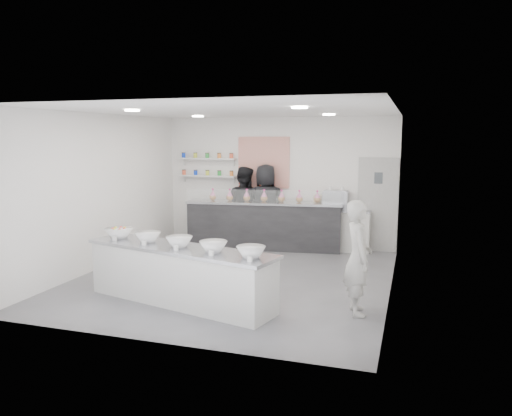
{
  "coord_description": "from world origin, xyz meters",
  "views": [
    {
      "loc": [
        3.05,
        -8.29,
        2.57
      ],
      "look_at": [
        0.28,
        0.4,
        1.25
      ],
      "focal_mm": 35.0,
      "sensor_mm": 36.0,
      "label": 1
    }
  ],
  "objects_px": {
    "woman_prep": "(358,258)",
    "staff_right": "(266,205)",
    "back_bar": "(264,225)",
    "espresso_machine": "(336,200)",
    "prep_counter": "(180,275)",
    "espresso_ledge": "(342,230)",
    "staff_left": "(244,206)"
  },
  "relations": [
    {
      "from": "espresso_ledge",
      "to": "espresso_machine",
      "type": "height_order",
      "value": "espresso_machine"
    },
    {
      "from": "prep_counter",
      "to": "staff_left",
      "type": "distance_m",
      "value": 4.29
    },
    {
      "from": "espresso_ledge",
      "to": "back_bar",
      "type": "bearing_deg",
      "value": -169.25
    },
    {
      "from": "staff_left",
      "to": "staff_right",
      "type": "relative_size",
      "value": 0.96
    },
    {
      "from": "espresso_machine",
      "to": "back_bar",
      "type": "bearing_deg",
      "value": -168.24
    },
    {
      "from": "prep_counter",
      "to": "espresso_machine",
      "type": "bearing_deg",
      "value": 82.1
    },
    {
      "from": "woman_prep",
      "to": "staff_right",
      "type": "height_order",
      "value": "staff_right"
    },
    {
      "from": "prep_counter",
      "to": "espresso_ledge",
      "type": "height_order",
      "value": "espresso_ledge"
    },
    {
      "from": "back_bar",
      "to": "staff_left",
      "type": "xyz_separation_m",
      "value": [
        -0.57,
        0.25,
        0.39
      ]
    },
    {
      "from": "prep_counter",
      "to": "woman_prep",
      "type": "bearing_deg",
      "value": 21.64
    },
    {
      "from": "woman_prep",
      "to": "staff_right",
      "type": "xyz_separation_m",
      "value": [
        -2.54,
        3.88,
        0.13
      ]
    },
    {
      "from": "espresso_machine",
      "to": "staff_right",
      "type": "relative_size",
      "value": 0.29
    },
    {
      "from": "espresso_machine",
      "to": "staff_right",
      "type": "xyz_separation_m",
      "value": [
        -1.61,
        -0.08,
        -0.17
      ]
    },
    {
      "from": "back_bar",
      "to": "staff_left",
      "type": "height_order",
      "value": "staff_left"
    },
    {
      "from": "staff_left",
      "to": "staff_right",
      "type": "xyz_separation_m",
      "value": [
        0.54,
        0.0,
        0.04
      ]
    },
    {
      "from": "prep_counter",
      "to": "staff_right",
      "type": "height_order",
      "value": "staff_right"
    },
    {
      "from": "prep_counter",
      "to": "back_bar",
      "type": "distance_m",
      "value": 3.99
    },
    {
      "from": "espresso_ledge",
      "to": "staff_left",
      "type": "height_order",
      "value": "staff_left"
    },
    {
      "from": "espresso_machine",
      "to": "woman_prep",
      "type": "bearing_deg",
      "value": -76.75
    },
    {
      "from": "back_bar",
      "to": "staff_left",
      "type": "distance_m",
      "value": 0.73
    },
    {
      "from": "staff_right",
      "to": "prep_counter",
      "type": "bearing_deg",
      "value": 69.57
    },
    {
      "from": "back_bar",
      "to": "espresso_machine",
      "type": "relative_size",
      "value": 6.38
    },
    {
      "from": "prep_counter",
      "to": "espresso_ledge",
      "type": "relative_size",
      "value": 2.6
    },
    {
      "from": "woman_prep",
      "to": "staff_left",
      "type": "distance_m",
      "value": 4.96
    },
    {
      "from": "espresso_ledge",
      "to": "woman_prep",
      "type": "height_order",
      "value": "woman_prep"
    },
    {
      "from": "woman_prep",
      "to": "espresso_ledge",
      "type": "bearing_deg",
      "value": -6.43
    },
    {
      "from": "back_bar",
      "to": "woman_prep",
      "type": "bearing_deg",
      "value": -63.04
    },
    {
      "from": "prep_counter",
      "to": "staff_left",
      "type": "height_order",
      "value": "staff_left"
    },
    {
      "from": "espresso_ledge",
      "to": "espresso_machine",
      "type": "relative_size",
      "value": 2.27
    },
    {
      "from": "woman_prep",
      "to": "staff_left",
      "type": "xyz_separation_m",
      "value": [
        -3.08,
        3.88,
        0.1
      ]
    },
    {
      "from": "staff_left",
      "to": "staff_right",
      "type": "height_order",
      "value": "staff_right"
    },
    {
      "from": "back_bar",
      "to": "espresso_ledge",
      "type": "bearing_deg",
      "value": 3.05
    }
  ]
}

